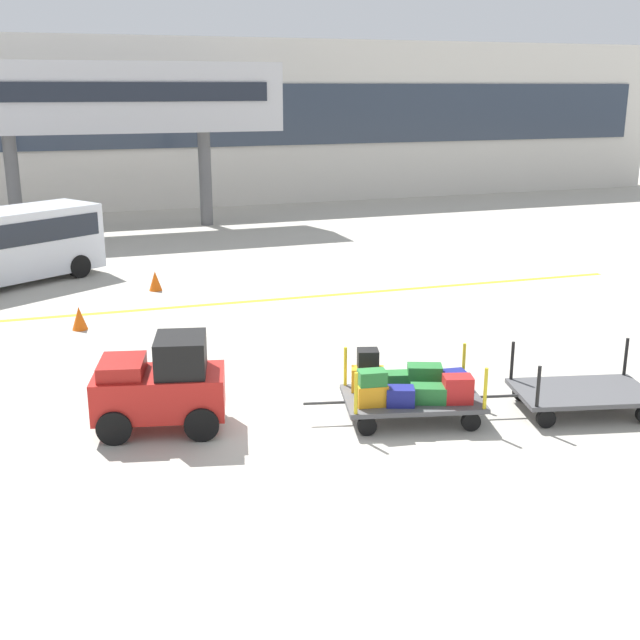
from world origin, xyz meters
name	(u,v)px	position (x,y,z in m)	size (l,w,h in m)	color
ground_plane	(311,411)	(0.00, 0.00, 0.00)	(120.00, 120.00, 0.00)	#B2ADA0
apron_lead_line	(282,299)	(1.74, 7.51, 0.00)	(19.86, 0.20, 0.01)	yellow
terminal_building	(126,124)	(0.00, 25.98, 3.80)	(56.19, 2.51, 7.59)	beige
jet_bridge	(61,99)	(-2.96, 19.99, 5.00)	(15.32, 3.00, 6.35)	#B7B7BC
baggage_tug	(162,386)	(-2.54, 0.10, 0.75)	(2.30, 1.65, 1.58)	red
baggage_cart_lead	(409,389)	(1.47, -0.85, 0.53)	(3.09, 1.90, 1.14)	#4C4C4F
baggage_cart_middle	(582,393)	(4.41, -1.59, 0.35)	(3.09, 1.90, 1.10)	#4C4C4F
shuttle_van	(14,240)	(-4.90, 11.89, 1.23)	(5.08, 4.13, 2.10)	silver
safety_cone_near	(155,281)	(-1.29, 9.58, 0.28)	(0.36, 0.36, 0.55)	#EA590F
safety_cone_far	(79,318)	(-3.50, 6.41, 0.28)	(0.36, 0.36, 0.55)	#EA590F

